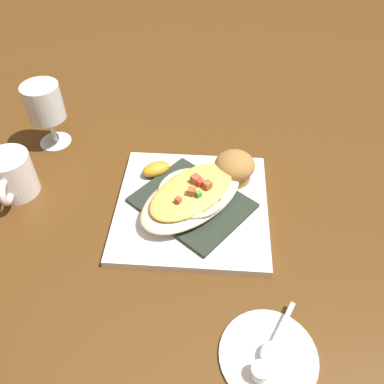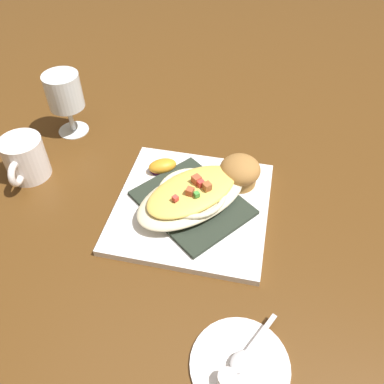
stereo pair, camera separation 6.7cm
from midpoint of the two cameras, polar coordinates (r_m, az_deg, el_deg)
name	(u,v)px [view 2 (the right image)]	position (r m, az deg, el deg)	size (l,w,h in m)	color
ground_plane	(192,209)	(0.70, 2.73, -2.58)	(2.60, 2.60, 0.00)	#573515
square_plate	(192,207)	(0.70, 2.75, -2.23)	(0.26, 0.26, 0.01)	white
folded_napkin	(192,203)	(0.69, 2.78, -1.68)	(0.15, 0.18, 0.01)	#283226
gratin_dish	(192,194)	(0.67, 2.85, -0.45)	(0.22, 0.23, 0.05)	beige
muffin	(240,171)	(0.72, 9.49, 2.78)	(0.07, 0.07, 0.05)	#9E6E33
orange_garnish	(162,166)	(0.74, -1.74, 3.60)	(0.06, 0.06, 0.02)	#531961
coffee_mug	(26,160)	(0.79, -20.41, 4.12)	(0.08, 0.11, 0.08)	white
stemmed_glass	(65,95)	(0.85, -15.53, 13.13)	(0.07, 0.07, 0.13)	white
creamer_saucer	(240,364)	(0.56, 10.56, -23.23)	(0.13, 0.13, 0.01)	white
spoon	(244,357)	(0.56, 11.09, -22.37)	(0.06, 0.09, 0.01)	silver
creamer_cup_0	(227,379)	(0.54, 8.94, -25.08)	(0.02, 0.02, 0.02)	silver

